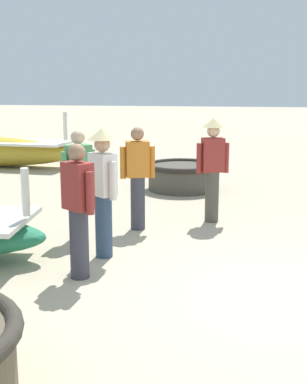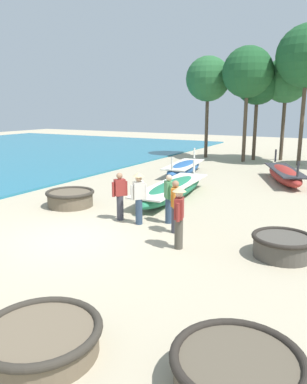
{
  "view_description": "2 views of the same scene",
  "coord_description": "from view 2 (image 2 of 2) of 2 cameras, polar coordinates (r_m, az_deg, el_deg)",
  "views": [
    {
      "loc": [
        -5.45,
        0.41,
        2.27
      ],
      "look_at": [
        1.08,
        1.42,
        0.87
      ],
      "focal_mm": 50.0,
      "sensor_mm": 36.0,
      "label": 1
    },
    {
      "loc": [
        6.87,
        -7.64,
        3.62
      ],
      "look_at": [
        1.35,
        2.42,
        1.01
      ],
      "focal_mm": 35.0,
      "sensor_mm": 36.0,
      "label": 2
    }
  ],
  "objects": [
    {
      "name": "coracle_far_right",
      "position": [
        5.49,
        12.65,
        -24.94
      ],
      "size": [
        1.79,
        1.79,
        0.52
      ],
      "color": "brown",
      "rests_on": "ground"
    },
    {
      "name": "coracle_beside_post",
      "position": [
        6.21,
        -16.79,
        -20.56
      ],
      "size": [
        1.86,
        1.86,
        0.47
      ],
      "color": "brown",
      "rests_on": "ground"
    },
    {
      "name": "fisherman_with_hat",
      "position": [
        11.78,
        2.35,
        -0.86
      ],
      "size": [
        0.4,
        0.4,
        1.57
      ],
      "color": "#2D425B",
      "rests_on": "ground"
    },
    {
      "name": "fisherman_by_coracle",
      "position": [
        9.63,
        3.91,
        -3.25
      ],
      "size": [
        0.36,
        0.51,
        1.67
      ],
      "color": "#4C473D",
      "rests_on": "ground"
    },
    {
      "name": "long_boat_green_hull",
      "position": [
        20.65,
        4.68,
        3.69
      ],
      "size": [
        1.87,
        4.89,
        1.22
      ],
      "color": "#285693",
      "rests_on": "ground"
    },
    {
      "name": "long_boat_blue_hull",
      "position": [
        15.16,
        2.86,
        0.36
      ],
      "size": [
        1.73,
        6.06,
        1.21
      ],
      "color": "#237551",
      "rests_on": "ground"
    },
    {
      "name": "coracle_far_left",
      "position": [
        9.82,
        19.09,
        -7.65
      ],
      "size": [
        1.52,
        1.52,
        0.56
      ],
      "color": "#4C473F",
      "rests_on": "ground"
    },
    {
      "name": "tree_leftmost",
      "position": [
        27.71,
        8.3,
        16.64
      ],
      "size": [
        3.12,
        3.12,
        7.11
      ],
      "color": "#4C3D2D",
      "rests_on": "ground"
    },
    {
      "name": "tree_right_mid",
      "position": [
        27.42,
        19.59,
        15.74
      ],
      "size": [
        3.03,
        3.03,
        6.89
      ],
      "color": "#4C3D2D",
      "rests_on": "ground"
    },
    {
      "name": "fisherman_hauling",
      "position": [
        12.15,
        -5.15,
        -0.46
      ],
      "size": [
        0.38,
        0.45,
        1.57
      ],
      "color": "#383842",
      "rests_on": "ground"
    },
    {
      "name": "tree_rightmost",
      "position": [
        26.04,
        14.17,
        17.24
      ],
      "size": [
        3.27,
        3.27,
        7.45
      ],
      "color": "#4C3D2D",
      "rests_on": "ground"
    },
    {
      "name": "tree_left_mid",
      "position": [
        27.05,
        15.6,
        15.7
      ],
      "size": [
        2.93,
        2.93,
        6.69
      ],
      "color": "#4C3D2D",
      "rests_on": "ground"
    },
    {
      "name": "fisherman_standing_right",
      "position": [
        11.64,
        -2.26,
        -0.4
      ],
      "size": [
        0.39,
        0.42,
        1.67
      ],
      "color": "#2D425B",
      "rests_on": "ground"
    },
    {
      "name": "long_boat_white_hull",
      "position": [
        19.4,
        19.33,
        2.53
      ],
      "size": [
        2.91,
        4.95,
        1.37
      ],
      "color": "maroon",
      "rests_on": "ground"
    },
    {
      "name": "coracle_front_left",
      "position": [
        14.27,
        -12.57,
        -0.85
      ],
      "size": [
        1.79,
        1.79,
        0.59
      ],
      "color": "brown",
      "rests_on": "ground"
    },
    {
      "name": "fisherman_crouching",
      "position": [
        10.88,
        3.34,
        -2.02
      ],
      "size": [
        0.31,
        0.51,
        1.57
      ],
      "color": "#383842",
      "rests_on": "ground"
    },
    {
      "name": "ground_plane",
      "position": [
        10.89,
        -12.52,
        -6.9
      ],
      "size": [
        80.0,
        80.0,
        0.0
      ],
      "primitive_type": "plane",
      "color": "tan"
    }
  ]
}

